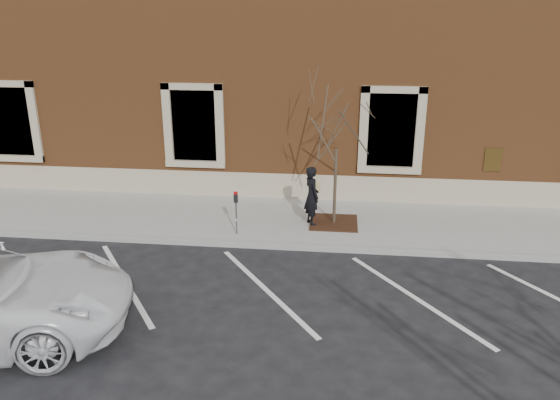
# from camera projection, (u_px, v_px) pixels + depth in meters

# --- Properties ---
(ground) EXTENTS (120.00, 120.00, 0.00)m
(ground) POSITION_uv_depth(u_px,v_px,m) (277.00, 248.00, 13.99)
(ground) COLOR #28282B
(ground) RESTS_ON ground
(sidewalk_near) EXTENTS (40.00, 3.50, 0.15)m
(sidewalk_near) POSITION_uv_depth(u_px,v_px,m) (285.00, 221.00, 15.61)
(sidewalk_near) COLOR #B3AFA8
(sidewalk_near) RESTS_ON ground
(curb_near) EXTENTS (40.00, 0.12, 0.15)m
(curb_near) POSITION_uv_depth(u_px,v_px,m) (277.00, 246.00, 13.92)
(curb_near) COLOR #9E9E99
(curb_near) RESTS_ON ground
(parking_stripes) EXTENTS (28.00, 4.40, 0.01)m
(parking_stripes) POSITION_uv_depth(u_px,v_px,m) (266.00, 289.00, 11.93)
(parking_stripes) COLOR silver
(parking_stripes) RESTS_ON ground
(building_civic) EXTENTS (40.00, 8.62, 8.00)m
(building_civic) POSITION_uv_depth(u_px,v_px,m) (302.00, 61.00, 19.93)
(building_civic) COLOR brown
(building_civic) RESTS_ON ground
(man) EXTENTS (0.62, 0.72, 1.66)m
(man) POSITION_uv_depth(u_px,v_px,m) (312.00, 196.00, 14.89)
(man) COLOR black
(man) RESTS_ON sidewalk_near
(parking_meter) EXTENTS (0.11, 0.08, 1.17)m
(parking_meter) POSITION_uv_depth(u_px,v_px,m) (236.00, 205.00, 14.24)
(parking_meter) COLOR #595B60
(parking_meter) RESTS_ON sidewalk_near
(tree_grate) EXTENTS (1.31, 1.31, 0.03)m
(tree_grate) POSITION_uv_depth(u_px,v_px,m) (334.00, 222.00, 15.22)
(tree_grate) COLOR #3B1B13
(tree_grate) RESTS_ON sidewalk_near
(sapling) EXTENTS (2.32, 2.32, 3.87)m
(sapling) POSITION_uv_depth(u_px,v_px,m) (337.00, 127.00, 14.33)
(sapling) COLOR #473D2B
(sapling) RESTS_ON sidewalk_near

